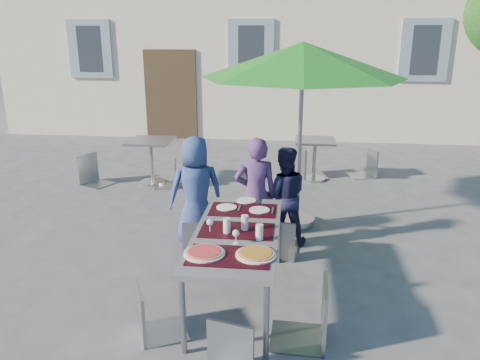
# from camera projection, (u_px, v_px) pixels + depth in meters

# --- Properties ---
(ground) EXTENTS (90.00, 90.00, 0.00)m
(ground) POSITION_uv_depth(u_px,v_px,m) (181.00, 299.00, 4.70)
(ground) COLOR #4C4C4E
(ground) RESTS_ON ground
(dining_table) EXTENTS (0.80, 1.85, 0.76)m
(dining_table) POSITION_uv_depth(u_px,v_px,m) (237.00, 236.00, 4.49)
(dining_table) COLOR #46464B
(dining_table) RESTS_ON ground
(pizza_near_left) EXTENTS (0.36, 0.36, 0.03)m
(pizza_near_left) POSITION_uv_depth(u_px,v_px,m) (204.00, 252.00, 3.98)
(pizza_near_left) COLOR white
(pizza_near_left) RESTS_ON dining_table
(pizza_near_right) EXTENTS (0.35, 0.35, 0.03)m
(pizza_near_right) POSITION_uv_depth(u_px,v_px,m) (256.00, 254.00, 3.96)
(pizza_near_right) COLOR white
(pizza_near_right) RESTS_ON dining_table
(glassware) EXTENTS (0.55, 0.37, 0.15)m
(glassware) POSITION_uv_depth(u_px,v_px,m) (239.00, 227.00, 4.35)
(glassware) COLOR silver
(glassware) RESTS_ON dining_table
(place_settings) EXTENTS (0.62, 0.50, 0.01)m
(place_settings) POSITION_uv_depth(u_px,v_px,m) (244.00, 206.00, 5.09)
(place_settings) COLOR white
(place_settings) RESTS_ON dining_table
(child_0) EXTENTS (0.78, 0.65, 1.38)m
(child_0) POSITION_uv_depth(u_px,v_px,m) (196.00, 191.00, 5.80)
(child_0) COLOR navy
(child_0) RESTS_ON ground
(child_1) EXTENTS (0.56, 0.41, 1.41)m
(child_1) POSITION_uv_depth(u_px,v_px,m) (256.00, 195.00, 5.61)
(child_1) COLOR #4F3266
(child_1) RESTS_ON ground
(child_2) EXTENTS (0.65, 0.42, 1.25)m
(child_2) POSITION_uv_depth(u_px,v_px,m) (283.00, 196.00, 5.80)
(child_2) COLOR #1C1C3D
(child_2) RESTS_ON ground
(chair_0) EXTENTS (0.42, 0.42, 0.84)m
(chair_0) POSITION_uv_depth(u_px,v_px,m) (198.00, 216.00, 5.54)
(chair_0) COLOR gray
(chair_0) RESTS_ON ground
(chair_1) EXTENTS (0.51, 0.51, 1.02)m
(chair_1) POSITION_uv_depth(u_px,v_px,m) (260.00, 212.00, 5.37)
(chair_1) COLOR gray
(chair_1) RESTS_ON ground
(chair_2) EXTENTS (0.46, 0.46, 0.92)m
(chair_2) POSITION_uv_depth(u_px,v_px,m) (280.00, 215.00, 5.43)
(chair_2) COLOR gray
(chair_2) RESTS_ON ground
(chair_3) EXTENTS (0.53, 0.52, 0.89)m
(chair_3) POSITION_uv_depth(u_px,v_px,m) (150.00, 283.00, 4.00)
(chair_3) COLOR gray
(chair_3) RESTS_ON ground
(chair_4) EXTENTS (0.49, 0.48, 1.05)m
(chair_4) POSITION_uv_depth(u_px,v_px,m) (313.00, 277.00, 3.89)
(chair_4) COLOR gray
(chair_4) RESTS_ON ground
(chair_5) EXTENTS (0.46, 0.46, 0.86)m
(chair_5) POSITION_uv_depth(u_px,v_px,m) (225.00, 325.00, 3.44)
(chair_5) COLOR #939A9E
(chair_5) RESTS_ON ground
(patio_umbrella) EXTENTS (2.65, 2.65, 2.46)m
(patio_umbrella) POSITION_uv_depth(u_px,v_px,m) (303.00, 62.00, 5.91)
(patio_umbrella) COLOR #A6A9AE
(patio_umbrella) RESTS_ON ground
(cafe_table_0) EXTENTS (0.74, 0.74, 0.79)m
(cafe_table_0) POSITION_uv_depth(u_px,v_px,m) (151.00, 153.00, 8.20)
(cafe_table_0) COLOR #A6A9AE
(cafe_table_0) RESTS_ON ground
(bg_chair_l_0) EXTENTS (0.60, 0.59, 1.01)m
(bg_chair_l_0) POSITION_uv_depth(u_px,v_px,m) (90.00, 151.00, 8.16)
(bg_chair_l_0) COLOR gray
(bg_chair_l_0) RESTS_ON ground
(bg_chair_r_0) EXTENTS (0.46, 0.46, 0.86)m
(bg_chair_r_0) POSITION_uv_depth(u_px,v_px,m) (170.00, 159.00, 8.04)
(bg_chair_r_0) COLOR #92979D
(bg_chair_r_0) RESTS_ON ground
(cafe_table_1) EXTENTS (0.70, 0.70, 0.75)m
(cafe_table_1) POSITION_uv_depth(u_px,v_px,m) (315.00, 152.00, 8.42)
(cafe_table_1) COLOR #A6A9AE
(cafe_table_1) RESTS_ON ground
(bg_chair_l_1) EXTENTS (0.58, 0.58, 1.06)m
(bg_chair_l_1) POSITION_uv_depth(u_px,v_px,m) (309.00, 144.00, 8.56)
(bg_chair_l_1) COLOR gray
(bg_chair_l_1) RESTS_ON ground
(bg_chair_r_1) EXTENTS (0.54, 0.54, 0.99)m
(bg_chair_r_1) POSITION_uv_depth(u_px,v_px,m) (368.00, 146.00, 8.62)
(bg_chair_r_1) COLOR #8F969A
(bg_chair_r_1) RESTS_ON ground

